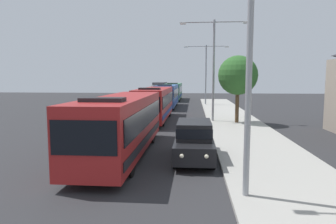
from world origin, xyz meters
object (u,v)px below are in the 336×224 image
(bus_lead, at_px, (123,123))
(box_truck_oncoming, at_px, (160,90))
(bus_fourth_in_line, at_px, (174,91))
(white_suv, at_px, (194,139))
(streetlamp_near, at_px, (250,49))
(bus_middle, at_px, (167,95))
(bus_second_in_line, at_px, (155,103))
(streetlamp_mid, at_px, (214,60))
(streetlamp_far, at_px, (206,68))
(roadside_tree, at_px, (238,75))

(bus_lead, xyz_separation_m, box_truck_oncoming, (-3.30, 46.18, 0.02))
(bus_fourth_in_line, xyz_separation_m, box_truck_oncoming, (-3.30, 6.04, 0.02))
(white_suv, bearing_deg, streetlamp_near, -70.61)
(bus_middle, xyz_separation_m, box_truck_oncoming, (-3.30, 19.90, 0.02))
(bus_lead, height_order, box_truck_oncoming, bus_lead)
(bus_second_in_line, relative_size, streetlamp_mid, 1.27)
(streetlamp_far, bearing_deg, bus_middle, -143.55)
(streetlamp_mid, bearing_deg, streetlamp_near, -90.00)
(box_truck_oncoming, bearing_deg, streetlamp_mid, -75.56)
(streetlamp_near, bearing_deg, box_truck_oncoming, 99.56)
(bus_middle, relative_size, streetlamp_far, 1.29)
(roadside_tree, bearing_deg, bus_lead, -122.88)
(bus_fourth_in_line, distance_m, streetlamp_far, 11.87)
(bus_middle, bearing_deg, roadside_tree, -63.35)
(streetlamp_far, bearing_deg, white_suv, -93.15)
(bus_fourth_in_line, height_order, streetlamp_far, streetlamp_far)
(box_truck_oncoming, relative_size, streetlamp_far, 0.91)
(streetlamp_far, bearing_deg, box_truck_oncoming, 118.67)
(bus_middle, bearing_deg, white_suv, -82.17)
(bus_second_in_line, height_order, streetlamp_mid, streetlamp_mid)
(bus_lead, xyz_separation_m, bus_fourth_in_line, (0.00, 40.14, 0.00))
(white_suv, relative_size, box_truck_oncoming, 0.61)
(white_suv, distance_m, roadside_tree, 13.07)
(streetlamp_far, bearing_deg, bus_second_in_line, -107.46)
(white_suv, bearing_deg, roadside_tree, 72.90)
(bus_lead, distance_m, streetlamp_near, 8.32)
(bus_lead, bearing_deg, streetlamp_near, -45.32)
(bus_second_in_line, bearing_deg, bus_lead, -90.00)
(white_suv, xyz_separation_m, streetlamp_near, (1.70, -4.83, 3.86))
(bus_fourth_in_line, distance_m, streetlamp_near, 46.03)
(streetlamp_mid, xyz_separation_m, roadside_tree, (2.03, -0.92, -1.37))
(bus_second_in_line, distance_m, streetlamp_near, 19.59)
(bus_fourth_in_line, xyz_separation_m, streetlamp_near, (5.40, -45.60, 3.20))
(bus_lead, bearing_deg, bus_fourth_in_line, 90.00)
(bus_second_in_line, height_order, bus_fourth_in_line, same)
(bus_middle, bearing_deg, box_truck_oncoming, 99.42)
(streetlamp_far, bearing_deg, streetlamp_near, -90.00)
(bus_second_in_line, height_order, box_truck_oncoming, bus_second_in_line)
(bus_lead, height_order, bus_fourth_in_line, same)
(bus_lead, relative_size, bus_second_in_line, 0.99)
(streetlamp_mid, distance_m, roadside_tree, 2.61)
(bus_lead, bearing_deg, bus_middle, 90.00)
(bus_middle, xyz_separation_m, streetlamp_far, (5.40, 3.99, 3.79))
(bus_second_in_line, xyz_separation_m, bus_middle, (-0.00, 13.18, -0.00))
(bus_second_in_line, xyz_separation_m, white_suv, (3.70, -13.72, -0.66))
(white_suv, height_order, box_truck_oncoming, box_truck_oncoming)
(bus_middle, bearing_deg, bus_second_in_line, -90.00)
(streetlamp_mid, bearing_deg, streetlamp_far, 90.00)
(box_truck_oncoming, bearing_deg, roadside_tree, -72.82)
(streetlamp_mid, bearing_deg, bus_fourth_in_line, 101.01)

